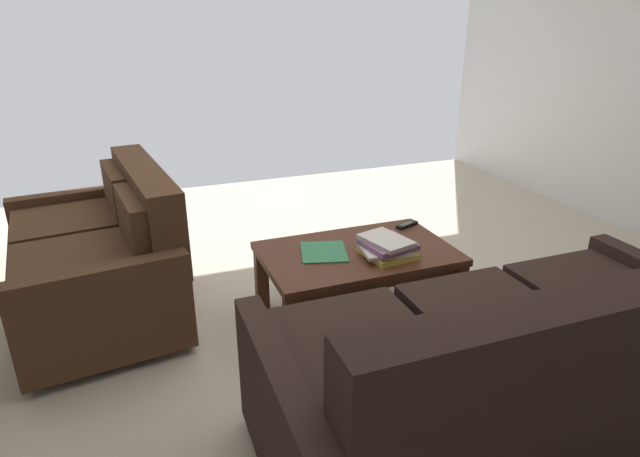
# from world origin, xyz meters

# --- Properties ---
(ground_plane) EXTENTS (5.64, 5.49, 0.01)m
(ground_plane) POSITION_xyz_m (0.00, 0.00, -0.00)
(ground_plane) COLOR beige
(sofa_main) EXTENTS (1.91, 0.92, 0.87)m
(sofa_main) POSITION_xyz_m (-0.28, 1.22, 0.37)
(sofa_main) COLOR black
(sofa_main) RESTS_ON ground
(loveseat_near) EXTENTS (0.99, 1.46, 0.84)m
(loveseat_near) POSITION_xyz_m (1.18, -0.49, 0.36)
(loveseat_near) COLOR black
(loveseat_near) RESTS_ON ground
(coffee_table) EXTENTS (1.05, 0.66, 0.42)m
(coffee_table) POSITION_xyz_m (-0.15, 0.10, 0.36)
(coffee_table) COLOR #4C2819
(coffee_table) RESTS_ON ground
(book_stack) EXTENTS (0.30, 0.31, 0.10)m
(book_stack) POSITION_xyz_m (-0.27, 0.21, 0.47)
(book_stack) COLOR #E0CC4C
(book_stack) RESTS_ON coffee_table
(tv_remote) EXTENTS (0.17, 0.10, 0.02)m
(tv_remote) POSITION_xyz_m (-0.58, -0.12, 0.43)
(tv_remote) COLOR black
(tv_remote) RESTS_ON coffee_table
(loose_magazine) EXTENTS (0.31, 0.33, 0.01)m
(loose_magazine) POSITION_xyz_m (0.03, 0.06, 0.42)
(loose_magazine) COLOR #337F51
(loose_magazine) RESTS_ON coffee_table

